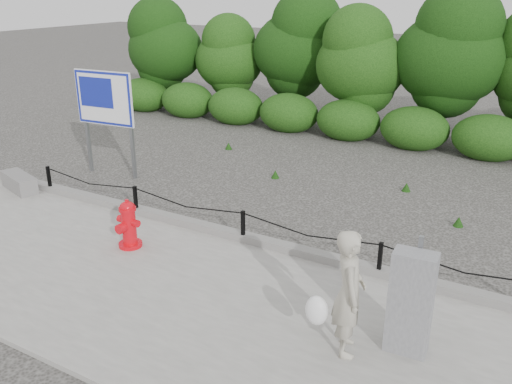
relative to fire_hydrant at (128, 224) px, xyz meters
The scene contains 10 objects.
ground 2.06m from the fire_hydrant, 34.97° to the left, with size 90.00×90.00×0.00m, color #2D2B28.
sidewalk 1.90m from the fire_hydrant, 27.54° to the right, with size 14.00×4.00×0.08m, color gray.
curb 2.06m from the fire_hydrant, 36.13° to the left, with size 14.00×0.22×0.14m, color slate.
chain_barrier 2.00m from the fire_hydrant, 34.97° to the left, with size 10.06×0.06×0.60m.
treeline 10.56m from the fire_hydrant, 76.46° to the left, with size 20.17×3.59×4.52m.
fire_hydrant is the anchor object (origin of this frame).
pedestrian 4.42m from the fire_hydrant, 11.09° to the right, with size 0.80×0.71×1.66m.
concrete_block 4.17m from the fire_hydrant, 167.58° to the left, with size 1.13×0.40×0.36m, color slate.
utility_cabinet 5.03m from the fire_hydrant, ahead, with size 0.54×0.39×1.51m.
advertising_sign 4.45m from the fire_hydrant, 138.17° to the left, with size 1.59×0.25×2.54m.
Camera 1 is at (4.55, -7.48, 4.42)m, focal length 38.00 mm.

